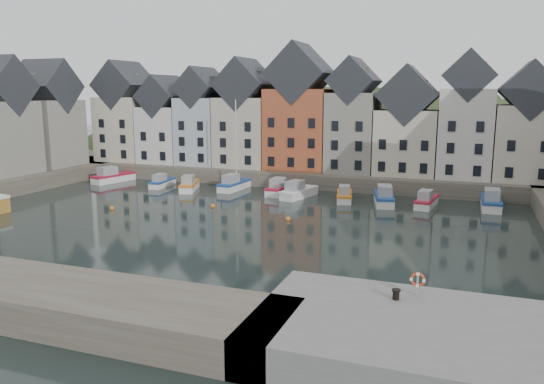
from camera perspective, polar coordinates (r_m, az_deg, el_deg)
The scene contains 19 objects.
ground at distance 51.89m, azimuth -6.35°, elevation -3.75°, with size 260.00×260.00×0.00m, color black.
far_quay at distance 79.13m, azimuth 3.35°, elevation 2.04°, with size 90.00×16.00×2.00m, color #4B4439.
near_quay at distance 27.60m, azimuth 17.55°, elevation -15.35°, with size 18.00×10.00×2.00m, color #60605E.
hillside at distance 107.90m, azimuth 7.29°, elevation -6.00°, with size 153.60×70.40×64.00m.
far_terrace at distance 75.54m, azimuth 5.33°, elevation 7.61°, with size 72.37×8.16×17.78m.
left_terrace at distance 82.83m, azimuth -25.08°, elevation 6.92°, with size 7.65×17.00×15.69m.
mooring_buoys at distance 58.25m, azimuth -7.54°, elevation -2.03°, with size 20.50×5.50×0.50m.
boat_a at distance 80.36m, azimuth -16.81°, elevation 1.56°, with size 3.66×7.01×2.57m.
boat_b at distance 74.80m, azimuth -11.77°, elevation 1.02°, with size 2.14×5.49×2.06m.
boat_c at distance 71.32m, azimuth -8.90°, elevation 0.72°, with size 3.79×6.33×2.32m.
boat_d at distance 70.95m, azimuth -4.14°, elevation 0.85°, with size 2.41×6.47×12.14m.
boat_e at distance 67.96m, azimuth 0.84°, elevation 0.38°, with size 2.20×6.31×2.39m.
boat_f at distance 65.60m, azimuth 2.83°, elevation 0.00°, with size 3.49×6.67×2.45m.
boat_g at distance 64.28m, azimuth 7.79°, elevation -0.38°, with size 2.90×5.91×2.18m.
boat_h at distance 63.16m, azimuth 11.95°, elevation -0.60°, with size 3.46×7.03×2.59m.
boat_i at distance 62.85m, azimuth 16.26°, elevation -0.95°, with size 2.49×5.98×2.23m.
boat_j at distance 64.30m, azimuth 22.51°, elevation -0.99°, with size 2.14×6.81×2.61m.
mooring_bollard at distance 29.50m, azimuth 13.20°, elevation -10.62°, with size 0.48×0.48×0.56m.
life_ring_post at distance 30.14m, azimuth 15.40°, elevation -9.14°, with size 0.80×0.17×1.30m.
Camera 1 is at (22.60, -44.90, 12.89)m, focal length 35.00 mm.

